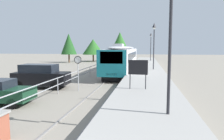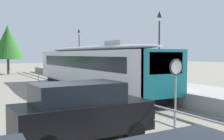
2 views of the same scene
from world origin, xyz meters
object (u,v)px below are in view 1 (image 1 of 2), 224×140
(platform_lamp_near_end, at_px, (171,16))
(speed_limit_sign, at_px, (78,64))
(platform_notice_board, at_px, (138,68))
(platform_lamp_mid_platform, at_px, (154,37))
(platform_lamp_far_end, at_px, (151,41))
(parked_suv_black, at_px, (41,76))
(commuter_train, at_px, (123,57))

(platform_lamp_near_end, bearing_deg, speed_limit_sign, 129.09)
(platform_lamp_near_end, relative_size, speed_limit_sign, 1.91)
(platform_lamp_near_end, bearing_deg, platform_notice_board, 106.06)
(platform_lamp_mid_platform, relative_size, platform_lamp_far_end, 1.00)
(platform_lamp_mid_platform, bearing_deg, parked_suv_black, -139.16)
(parked_suv_black, bearing_deg, platform_notice_board, -23.00)
(platform_notice_board, distance_m, speed_limit_sign, 5.64)
(platform_lamp_near_end, bearing_deg, commuter_train, 101.19)
(platform_notice_board, bearing_deg, commuter_train, 99.70)
(platform_lamp_near_end, relative_size, parked_suv_black, 1.14)
(commuter_train, height_order, platform_lamp_mid_platform, platform_lamp_mid_platform)
(commuter_train, height_order, platform_lamp_far_end, platform_lamp_far_end)
(speed_limit_sign, bearing_deg, platform_lamp_near_end, -50.91)
(platform_lamp_near_end, distance_m, platform_notice_board, 5.46)
(platform_notice_board, height_order, parked_suv_black, platform_notice_board)
(commuter_train, height_order, platform_notice_board, commuter_train)
(parked_suv_black, bearing_deg, platform_lamp_far_end, 68.80)
(platform_notice_board, distance_m, parked_suv_black, 9.13)
(commuter_train, relative_size, platform_lamp_near_end, 3.65)
(commuter_train, bearing_deg, speed_limit_sign, -99.46)
(platform_notice_board, relative_size, speed_limit_sign, 0.64)
(platform_lamp_far_end, xyz_separation_m, speed_limit_sign, (-6.18, -25.62, -2.50))
(platform_lamp_mid_platform, height_order, platform_notice_board, platform_lamp_mid_platform)
(platform_lamp_near_end, distance_m, speed_limit_sign, 10.11)
(platform_notice_board, bearing_deg, platform_lamp_mid_platform, 83.54)
(platform_lamp_near_end, height_order, parked_suv_black, platform_lamp_near_end)
(commuter_train, bearing_deg, parked_suv_black, -114.86)
(platform_lamp_far_end, bearing_deg, parked_suv_black, -111.20)
(speed_limit_sign, bearing_deg, commuter_train, 80.54)
(platform_lamp_mid_platform, bearing_deg, speed_limit_sign, -124.45)
(platform_lamp_mid_platform, bearing_deg, platform_lamp_far_end, 90.00)
(speed_limit_sign, bearing_deg, platform_lamp_mid_platform, 55.55)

